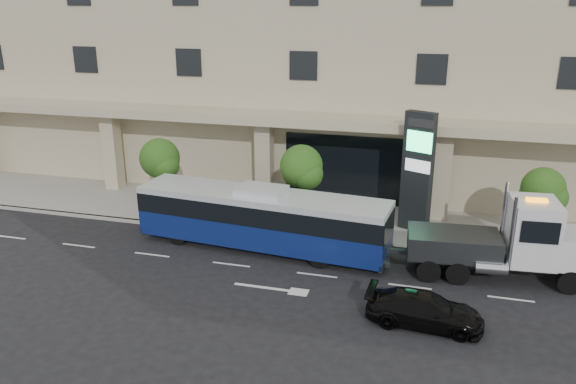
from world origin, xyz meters
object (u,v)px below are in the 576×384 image
(city_bus, at_px, (262,217))
(black_sedan, at_px, (424,310))
(tow_truck, at_px, (511,243))
(signage_pylon, at_px, (417,171))

(city_bus, relative_size, black_sedan, 2.91)
(tow_truck, xyz_separation_m, signage_pylon, (-4.22, 4.24, 1.61))
(tow_truck, height_order, signage_pylon, signage_pylon)
(black_sedan, xyz_separation_m, signage_pylon, (-0.91, 9.01, 2.66))
(city_bus, distance_m, signage_pylon, 8.21)
(city_bus, height_order, black_sedan, city_bus)
(city_bus, bearing_deg, tow_truck, 4.15)
(tow_truck, distance_m, black_sedan, 5.90)
(tow_truck, relative_size, signage_pylon, 1.45)
(city_bus, bearing_deg, black_sedan, -27.08)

